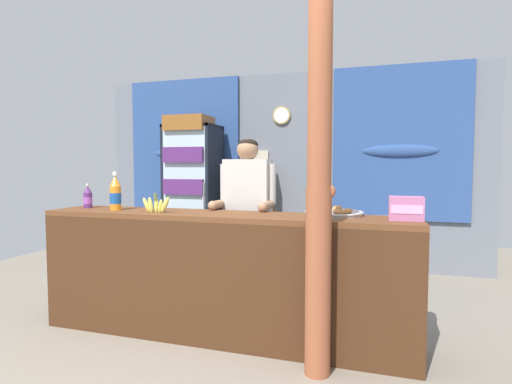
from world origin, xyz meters
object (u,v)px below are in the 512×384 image
soda_bottle_orange_soda (115,194)px  drink_fridge (192,185)px  soda_bottle_grape_soda (88,198)px  timber_post (319,195)px  stall_counter (216,266)px  banana_bunch (156,205)px  pastry_tray (334,212)px  shopkeeper (247,206)px  bottle_shelf_rack (255,214)px  plastic_lawn_chair (369,248)px  snack_box_wafer (406,208)px

soda_bottle_orange_soda → drink_fridge: bearing=98.6°
drink_fridge → soda_bottle_grape_soda: 2.01m
timber_post → stall_counter: bearing=163.0°
soda_bottle_orange_soda → banana_bunch: soda_bottle_orange_soda is taller
pastry_tray → banana_bunch: bearing=-169.9°
drink_fridge → shopkeeper: size_ratio=1.27×
bottle_shelf_rack → soda_bottle_orange_soda: size_ratio=4.18×
soda_bottle_grape_soda → banana_bunch: bearing=-9.8°
plastic_lawn_chair → pastry_tray: bearing=-100.3°
bottle_shelf_rack → shopkeeper: shopkeeper is taller
timber_post → bottle_shelf_rack: (-1.24, 2.62, -0.46)m
snack_box_wafer → banana_bunch: bearing=-177.0°
bottle_shelf_rack → soda_bottle_grape_soda: bearing=-111.2°
bottle_shelf_rack → shopkeeper: bearing=-74.8°
bottle_shelf_rack → snack_box_wafer: size_ratio=6.06×
bottle_shelf_rack → banana_bunch: bearing=-92.4°
stall_counter → soda_bottle_grape_soda: soda_bottle_grape_soda is taller
soda_bottle_orange_soda → shopkeeper: bearing=26.4°
bottle_shelf_rack → banana_bunch: size_ratio=5.03×
soda_bottle_orange_soda → soda_bottle_grape_soda: bearing=166.6°
drink_fridge → banana_bunch: 2.26m
timber_post → pastry_tray: bearing=85.5°
shopkeeper → soda_bottle_orange_soda: (-1.00, -0.50, 0.12)m
plastic_lawn_chair → banana_bunch: (-1.61, -1.54, 0.56)m
stall_counter → bottle_shelf_rack: bottle_shelf_rack is taller
timber_post → soda_bottle_grape_soda: timber_post is taller
soda_bottle_grape_soda → soda_bottle_orange_soda: bearing=-13.4°
plastic_lawn_chair → stall_counter: bearing=-125.2°
bottle_shelf_rack → pastry_tray: (1.28, -2.11, 0.30)m
drink_fridge → pastry_tray: (2.11, -1.89, -0.09)m
stall_counter → timber_post: (0.82, -0.25, 0.58)m
stall_counter → plastic_lawn_chair: stall_counter is taller
drink_fridge → plastic_lawn_chair: drink_fridge is taller
plastic_lawn_chair → soda_bottle_grape_soda: bearing=-149.5°
soda_bottle_orange_soda → soda_bottle_grape_soda: size_ratio=1.50×
soda_bottle_orange_soda → soda_bottle_grape_soda: 0.36m
bottle_shelf_rack → shopkeeper: (0.49, -1.81, 0.30)m
soda_bottle_orange_soda → pastry_tray: (1.79, 0.20, -0.12)m
bottle_shelf_rack → soda_bottle_grape_soda: size_ratio=6.28×
drink_fridge → snack_box_wafer: drink_fridge is taller
drink_fridge → pastry_tray: bearing=-41.9°
drink_fridge → plastic_lawn_chair: bearing=-14.4°
timber_post → banana_bunch: 1.37m
banana_bunch → stall_counter: bearing=-1.3°
shopkeeper → banana_bunch: size_ratio=5.91×
drink_fridge → bottle_shelf_rack: drink_fridge is taller
timber_post → bottle_shelf_rack: 2.93m
timber_post → pastry_tray: size_ratio=5.52×
timber_post → soda_bottle_orange_soda: bearing=170.0°
banana_bunch → shopkeeper: bearing=42.8°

